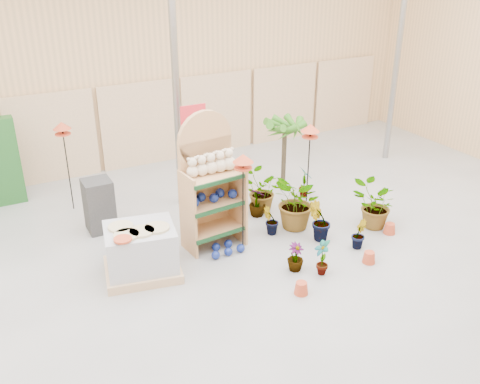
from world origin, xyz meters
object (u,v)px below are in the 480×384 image
object	(u,v)px
bird_table_front	(243,162)
potted_plant_2	(298,202)
display_shelf	(209,185)
pallet_stack	(141,251)

from	to	relation	value
bird_table_front	potted_plant_2	distance (m)	1.75
display_shelf	pallet_stack	distance (m)	1.63
potted_plant_2	pallet_stack	bearing A→B (deg)	-178.01
display_shelf	pallet_stack	xyz separation A→B (m)	(-1.42, -0.45, -0.68)
bird_table_front	pallet_stack	bearing A→B (deg)	174.62
pallet_stack	bird_table_front	bearing A→B (deg)	6.05
pallet_stack	bird_table_front	world-z (taller)	bird_table_front
pallet_stack	potted_plant_2	bearing A→B (deg)	13.42
pallet_stack	potted_plant_2	size ratio (longest dim) A/B	1.25
pallet_stack	potted_plant_2	world-z (taller)	potted_plant_2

